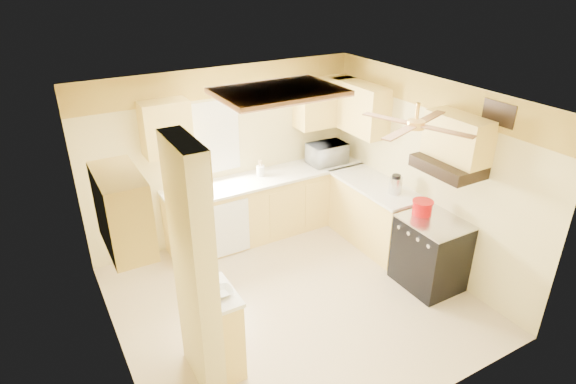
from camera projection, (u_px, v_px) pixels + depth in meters
floor at (293, 300)px, 5.89m from camera, size 4.00×4.00×0.00m
ceiling at (294, 100)px, 4.79m from camera, size 4.00×4.00×0.00m
wall_back at (226, 156)px, 6.82m from camera, size 4.00×0.00×4.00m
wall_front at (413, 308)px, 3.86m from camera, size 4.00×0.00×4.00m
wall_left at (107, 261)px, 4.44m from camera, size 0.00×3.80×3.80m
wall_right at (426, 174)px, 6.23m from camera, size 0.00×3.80×3.80m
wallpaper_border at (222, 82)px, 6.34m from camera, size 4.00×0.02×0.40m
partition_column at (195, 271)px, 4.30m from camera, size 0.20×0.70×2.50m
partition_ledge at (223, 331)px, 4.75m from camera, size 0.25×0.55×0.90m
ledge_top at (220, 293)px, 4.55m from camera, size 0.28×0.58×0.04m
lower_cabinets_back at (268, 206)px, 7.16m from camera, size 3.00×0.60×0.90m
lower_cabinets_right at (374, 215)px, 6.92m from camera, size 0.60×1.40×0.90m
countertop_back at (267, 177)px, 6.94m from camera, size 3.04×0.64×0.04m
countertop_right at (376, 185)px, 6.71m from camera, size 0.64×1.44×0.04m
dishwasher_panel at (230, 229)px, 6.59m from camera, size 0.58×0.02×0.80m
window at (208, 139)px, 6.56m from camera, size 0.92×0.02×1.02m
upper_cab_back_left at (166, 128)px, 6.04m from camera, size 0.60×0.35×0.70m
upper_cab_back_right at (325, 102)px, 7.11m from camera, size 0.90×0.35×0.70m
upper_cab_right at (359, 108)px, 6.86m from camera, size 0.35×1.00×0.70m
upper_cab_left_wall at (123, 211)px, 4.06m from camera, size 0.35×0.75×0.70m
upper_cab_over_stove at (458, 138)px, 5.42m from camera, size 0.35×0.76×0.52m
stove at (430, 253)px, 6.00m from camera, size 0.68×0.77×0.92m
range_hood at (448, 166)px, 5.52m from camera, size 0.50×0.76×0.14m
poster_menu at (201, 209)px, 4.09m from camera, size 0.02×0.42×0.57m
poster_nashville at (207, 272)px, 4.38m from camera, size 0.02×0.42×0.57m
ceiling_light_panel at (278, 92)px, 5.24m from camera, size 1.35×0.95×0.06m
ceiling_fan at (416, 124)px, 4.78m from camera, size 1.15×1.15×0.26m
vent_grate at (499, 113)px, 5.06m from camera, size 0.02×0.40×0.25m
microwave at (327, 153)px, 7.31m from camera, size 0.57×0.39×0.31m
bowl at (222, 292)px, 4.49m from camera, size 0.22×0.22×0.05m
dutch_oven at (422, 207)px, 5.93m from camera, size 0.26×0.26×0.17m
kettle at (396, 185)px, 6.39m from camera, size 0.17×0.17×0.26m
dish_rack at (194, 187)px, 6.43m from camera, size 0.36×0.27×0.20m
utensil_crock at (261, 171)px, 6.92m from camera, size 0.12×0.12×0.24m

